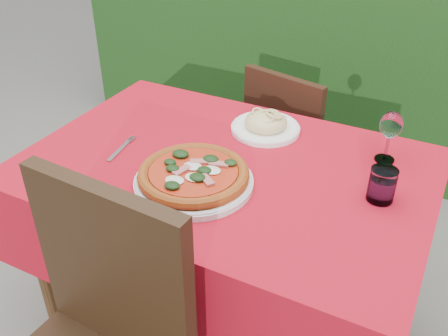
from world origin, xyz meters
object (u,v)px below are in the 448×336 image
at_px(pasta_plate, 266,125).
at_px(pizza_plate, 194,177).
at_px(fork, 119,151).
at_px(chair_far, 291,144).
at_px(water_glass, 382,186).
at_px(wine_glass, 391,127).

bearing_deg(pasta_plate, pizza_plate, -97.78).
bearing_deg(fork, pasta_plate, 35.02).
height_order(chair_far, pasta_plate, chair_far).
relative_size(pizza_plate, water_glass, 3.53).
height_order(chair_far, water_glass, water_glass).
bearing_deg(pasta_plate, fork, -136.55).
height_order(pizza_plate, pasta_plate, pasta_plate).
height_order(pizza_plate, fork, pizza_plate).
relative_size(chair_far, water_glass, 8.31).
xyz_separation_m(water_glass, wine_glass, (-0.03, 0.22, 0.07)).
xyz_separation_m(pizza_plate, wine_glass, (0.47, 0.40, 0.09)).
relative_size(chair_far, wine_glass, 4.84).
xyz_separation_m(chair_far, pizza_plate, (-0.02, -0.81, 0.31)).
bearing_deg(wine_glass, water_glass, -81.34).
height_order(pasta_plate, fork, pasta_plate).
bearing_deg(chair_far, pizza_plate, 102.12).
height_order(pizza_plate, wine_glass, wine_glass).
relative_size(pizza_plate, fork, 1.91).
bearing_deg(chair_far, fork, 79.76).
bearing_deg(fork, chair_far, 58.00).
bearing_deg(fork, water_glass, 0.30).
bearing_deg(wine_glass, fork, -156.24).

